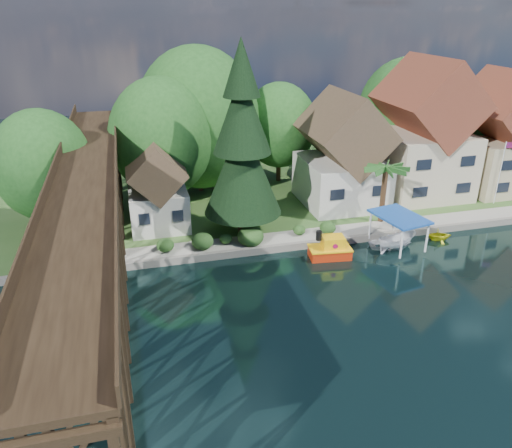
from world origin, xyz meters
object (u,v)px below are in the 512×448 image
(house_left, at_px, (342,158))
(boat_white_a, at_px, (391,243))
(conifer, at_px, (242,146))
(palm_tree, at_px, (386,170))
(boat_canopy, at_px, (397,234))
(shed, at_px, (158,192))
(flagpole, at_px, (503,166))
(tugboat, at_px, (330,249))
(trestle_bridge, at_px, (91,224))
(boat_yellow, at_px, (439,234))
(house_center, at_px, (424,138))
(house_right, at_px, (501,140))

(house_left, relative_size, boat_white_a, 3.04)
(conifer, distance_m, palm_tree, 13.15)
(boat_canopy, bearing_deg, shed, 156.12)
(palm_tree, xyz_separation_m, flagpole, (13.33, 1.23, -1.04))
(shed, height_order, tugboat, shed)
(trestle_bridge, distance_m, tugboat, 18.52)
(flagpole, bearing_deg, tugboat, -164.00)
(shed, distance_m, boat_canopy, 20.85)
(trestle_bridge, bearing_deg, flagpole, 9.81)
(trestle_bridge, relative_size, boat_yellow, 20.24)
(house_left, relative_size, tugboat, 3.08)
(house_center, distance_m, house_right, 9.04)
(house_center, bearing_deg, boat_yellow, -110.50)
(house_right, bearing_deg, boat_yellow, -143.55)
(conifer, distance_m, tugboat, 11.05)
(conifer, xyz_separation_m, boat_canopy, (12.00, -5.22, -7.03))
(house_right, height_order, boat_white_a, house_right)
(boat_yellow, bearing_deg, flagpole, -48.17)
(conifer, xyz_separation_m, flagpole, (26.13, 0.41, -3.90))
(flagpole, bearing_deg, trestle_bridge, -170.19)
(shed, bearing_deg, palm_tree, -11.38)
(house_right, distance_m, flagpole, 5.35)
(house_left, xyz_separation_m, house_center, (9.00, 0.50, 1.28))
(house_center, xyz_separation_m, boat_yellow, (-3.69, -9.88, -5.84))
(shed, relative_size, tugboat, 2.20)
(palm_tree, bearing_deg, flagpole, 5.25)
(trestle_bridge, xyz_separation_m, house_center, (32.00, 11.33, 1.07))
(house_right, relative_size, tugboat, 3.49)
(house_center, bearing_deg, conifer, -165.59)
(tugboat, xyz_separation_m, boat_yellow, (10.39, 0.65, -0.16))
(shed, bearing_deg, trestle_bridge, -118.19)
(boat_canopy, bearing_deg, flagpole, 21.72)
(house_right, relative_size, boat_canopy, 2.43)
(shed, bearing_deg, tugboat, -33.42)
(house_left, distance_m, tugboat, 12.07)
(house_left, relative_size, palm_tree, 1.95)
(palm_tree, height_order, boat_yellow, palm_tree)
(palm_tree, relative_size, boat_canopy, 1.10)
(conifer, xyz_separation_m, boat_white_a, (11.64, -4.97, -7.93))
(flagpole, height_order, boat_white_a, flagpole)
(conifer, height_order, flagpole, conifer)
(house_right, relative_size, conifer, 0.77)
(house_center, relative_size, shed, 1.77)
(trestle_bridge, distance_m, conifer, 13.74)
(flagpole, distance_m, boat_white_a, 15.98)
(conifer, relative_size, palm_tree, 2.86)
(house_right, relative_size, shed, 1.59)
(trestle_bridge, distance_m, house_right, 42.41)
(house_right, distance_m, shed, 36.08)
(trestle_bridge, height_order, palm_tree, trestle_bridge)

